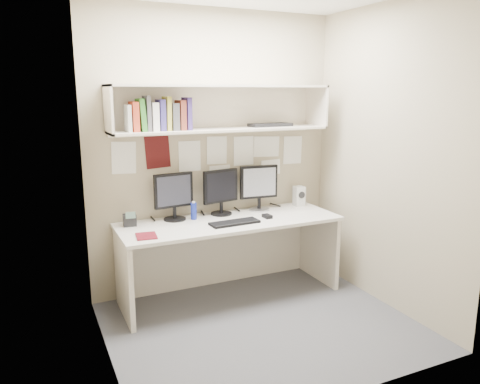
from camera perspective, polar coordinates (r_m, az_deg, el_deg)
name	(u,v)px	position (r m, az deg, el deg)	size (l,w,h in m)	color
floor	(262,326)	(3.95, 2.73, -16.01)	(2.40, 2.00, 0.01)	#47474C
wall_back	(215,152)	(4.43, -3.11, 4.83)	(2.40, 0.02, 2.60)	tan
wall_front	(347,194)	(2.70, 12.86, -0.20)	(2.40, 0.02, 2.60)	tan
wall_left	(100,180)	(3.16, -16.73, 1.37)	(0.02, 2.00, 2.60)	tan
wall_right	(388,158)	(4.21, 17.58, 3.92)	(0.02, 2.00, 2.60)	tan
desk	(230,258)	(4.33, -1.23, -8.05)	(2.00, 0.70, 0.73)	silver
overhead_hutch	(220,108)	(4.26, -2.46, 10.23)	(2.00, 0.38, 0.40)	beige
pinned_papers	(215,158)	(4.43, -3.07, 4.18)	(1.92, 0.01, 0.48)	white
monitor_left	(174,194)	(4.22, -8.08, -0.27)	(0.37, 0.20, 0.42)	black
monitor_center	(221,190)	(4.36, -2.36, 0.26)	(0.36, 0.20, 0.42)	black
monitor_right	(259,186)	(4.53, 2.32, 0.78)	(0.38, 0.21, 0.44)	#A5A5AA
keyboard	(235,223)	(4.09, -0.66, -3.76)	(0.44, 0.16, 0.02)	black
mouse	(267,216)	(4.29, 3.33, -2.97)	(0.06, 0.10, 0.03)	black
speaker	(299,196)	(4.76, 7.21, -0.48)	(0.11, 0.11, 0.20)	beige
blue_bottle	(194,211)	(4.24, -5.67, -2.29)	(0.05, 0.05, 0.17)	navy
maroon_notebook	(146,236)	(3.81, -11.35, -5.28)	(0.16, 0.19, 0.01)	#5E101A
desk_phone	(130,220)	(4.13, -13.30, -3.33)	(0.12, 0.11, 0.13)	black
book_stack	(159,115)	(4.01, -9.87, 9.18)	(0.54, 0.18, 0.29)	beige
hutch_tray	(270,125)	(4.46, 3.70, 8.18)	(0.41, 0.16, 0.03)	black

